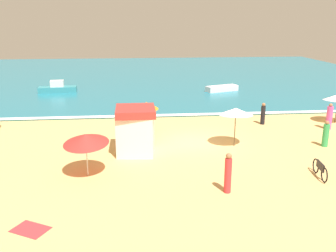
# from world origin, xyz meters

# --- Properties ---
(ground_plane) EXTENTS (60.00, 60.00, 0.00)m
(ground_plane) POSITION_xyz_m (0.00, 0.00, 0.00)
(ground_plane) COLOR #E5B26B
(ocean_water) EXTENTS (60.00, 44.00, 0.10)m
(ocean_water) POSITION_xyz_m (0.00, 28.00, 0.05)
(ocean_water) COLOR teal
(ocean_water) RESTS_ON ground_plane
(wave_breaker_foam) EXTENTS (57.00, 0.70, 0.01)m
(wave_breaker_foam) POSITION_xyz_m (0.00, 6.30, 0.10)
(wave_breaker_foam) COLOR white
(wave_breaker_foam) RESTS_ON ocean_water
(lifeguard_cabana) EXTENTS (2.16, 2.34, 2.60)m
(lifeguard_cabana) POSITION_xyz_m (-3.36, -1.52, 1.33)
(lifeguard_cabana) COLOR white
(lifeguard_cabana) RESTS_ON ground_plane
(beach_umbrella_0) EXTENTS (2.71, 2.74, 2.20)m
(beach_umbrella_0) POSITION_xyz_m (-5.73, -4.43, 1.84)
(beach_umbrella_0) COLOR silver
(beach_umbrella_0) RESTS_ON ground_plane
(beach_umbrella_4) EXTENTS (2.23, 2.25, 2.39)m
(beach_umbrella_4) POSITION_xyz_m (2.42, -0.96, 2.11)
(beach_umbrella_4) COLOR #4C3823
(beach_umbrella_4) RESTS_ON ground_plane
(beach_umbrella_7) EXTENTS (2.17, 2.17, 2.17)m
(beach_umbrella_7) POSITION_xyz_m (-2.62, 2.04, 1.86)
(beach_umbrella_7) COLOR #4C3823
(beach_umbrella_7) RESTS_ON ground_plane
(parked_bicycle) EXTENTS (0.28, 1.81, 0.76)m
(parked_bicycle) POSITION_xyz_m (5.29, -5.68, 0.38)
(parked_bicycle) COLOR black
(parked_bicycle) RESTS_ON ground_plane
(beachgoer_0) EXTENTS (0.46, 0.46, 1.80)m
(beachgoer_0) POSITION_xyz_m (9.74, 1.83, 0.83)
(beachgoer_0) COLOR #D84CA5
(beachgoer_0) RESTS_ON ground_plane
(beachgoer_3) EXTENTS (0.38, 0.38, 1.57)m
(beachgoer_3) POSITION_xyz_m (7.72, -1.54, 0.73)
(beachgoer_3) COLOR green
(beachgoer_3) RESTS_ON ground_plane
(beachgoer_7) EXTENTS (0.33, 0.33, 1.81)m
(beachgoer_7) POSITION_xyz_m (0.50, -6.88, 0.87)
(beachgoer_7) COLOR red
(beachgoer_7) RESTS_ON ground_plane
(beachgoer_9) EXTENTS (0.41, 0.41, 1.56)m
(beachgoer_9) POSITION_xyz_m (5.70, 3.46, 0.74)
(beachgoer_9) COLOR black
(beachgoer_9) RESTS_ON ground_plane
(beach_towel_0) EXTENTS (1.27, 1.05, 0.01)m
(beach_towel_0) POSITION_xyz_m (-3.48, 2.31, 0.01)
(beach_towel_0) COLOR white
(beach_towel_0) RESTS_ON ground_plane
(beach_towel_1) EXTENTS (1.53, 1.37, 0.01)m
(beach_towel_1) POSITION_xyz_m (-7.23, -9.11, 0.01)
(beach_towel_1) COLOR red
(beach_towel_1) RESTS_ON ground_plane
(small_boat_0) EXTENTS (3.84, 1.54, 1.21)m
(small_boat_0) POSITION_xyz_m (-11.09, 16.64, 0.50)
(small_boat_0) COLOR teal
(small_boat_0) RESTS_ON ocean_water
(small_boat_1) EXTENTS (3.54, 2.14, 0.57)m
(small_boat_1) POSITION_xyz_m (5.62, 15.56, 0.39)
(small_boat_1) COLOR white
(small_boat_1) RESTS_ON ocean_water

